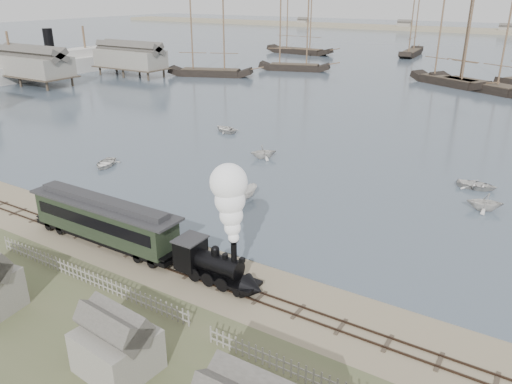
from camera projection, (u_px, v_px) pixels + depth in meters
The scene contains 22 objects.
ground at pixel (217, 266), 38.19m from camera, with size 600.00×600.00×0.00m, color gray.
harbor_water at pixel (508, 51), 171.79m from camera, with size 600.00×336.00×0.06m, color #465564.
rail_track at pixel (201, 277), 36.60m from camera, with size 120.00×1.80×0.16m.
picket_fence_west at pixel (87, 283), 35.88m from camera, with size 19.00×0.10×1.20m, color gray, non-canonical shape.
shed_mid at pixel (120, 369), 27.78m from camera, with size 4.00×3.50×3.60m, color gray, non-canonical shape.
western_wharf at pixel (38, 69), 105.38m from camera, with size 36.00×56.00×8.00m, color gray, non-canonical shape.
locomotive at pixel (225, 236), 33.98m from camera, with size 7.03×2.63×8.77m.
passenger_coach at pixel (104, 219), 40.60m from camera, with size 14.79×2.85×3.59m.
beached_dinghy at pixel (63, 212), 46.45m from camera, with size 3.64×2.60×0.75m, color silver.
steamship at pixel (50, 52), 121.63m from camera, with size 50.17×8.36×10.98m, color silver, non-canonical shape.
rowboat_0 at pixel (105, 163), 59.28m from camera, with size 3.90×2.79×0.81m, color silver.
rowboat_1 at pixel (263, 152), 62.00m from camera, with size 3.27×2.82×1.72m, color silver.
rowboat_2 at pixel (246, 194), 49.75m from camera, with size 3.35×1.26×1.29m, color silver.
rowboat_3 at pixel (477, 185), 52.67m from camera, with size 4.01×2.86×0.83m, color silver.
rowboat_4 at pixel (485, 202), 47.34m from camera, with size 3.29×2.84×1.73m, color silver.
rowboat_6 at pixel (226, 129), 73.90m from camera, with size 4.12×2.94×0.85m, color silver.
schooner_0 at pixel (209, 33), 117.80m from camera, with size 20.42×4.71×20.00m, color black, non-canonical shape.
schooner_1 at pixel (295, 30), 126.18m from camera, with size 18.27×4.22×20.00m, color black, non-canonical shape.
schooner_2 at pixel (455, 38), 106.17m from camera, with size 19.08×4.40×20.00m, color black, non-canonical shape.
schooner_6 at pixel (300, 22), 160.51m from camera, with size 23.06×5.32×20.00m, color black, non-canonical shape.
schooner_7 at pixel (415, 23), 155.40m from camera, with size 19.93×4.60×20.00m, color black, non-canonical shape.
schooner_10 at pixel (487, 41), 101.10m from camera, with size 24.06×5.55×20.00m, color black, non-canonical shape.
Camera 1 is at (20.12, -26.65, 19.60)m, focal length 35.00 mm.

